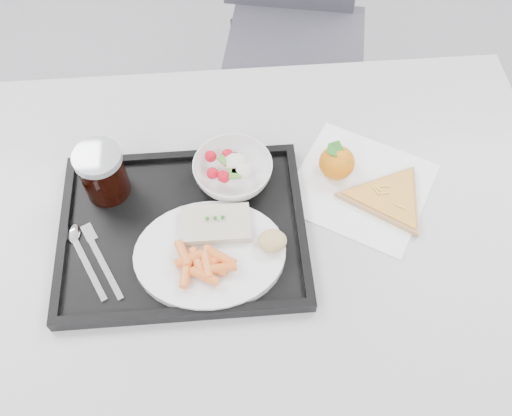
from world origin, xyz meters
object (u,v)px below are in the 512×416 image
at_px(tangerine, 337,163).
at_px(pizza_slice, 389,198).
at_px(dinner_plate, 210,254).
at_px(salad_bowl, 233,171).
at_px(tray, 183,231).
at_px(cola_glass, 103,172).
at_px(table, 253,235).
at_px(chair, 293,10).

height_order(tangerine, pizza_slice, tangerine).
height_order(dinner_plate, salad_bowl, salad_bowl).
height_order(tray, cola_glass, cola_glass).
xyz_separation_m(table, salad_bowl, (-0.03, 0.08, 0.11)).
bearing_deg(salad_bowl, dinner_plate, -106.75).
distance_m(table, chair, 0.89).
height_order(dinner_plate, tangerine, tangerine).
distance_m(tray, salad_bowl, 0.15).
height_order(tray, salad_bowl, salad_bowl).
bearing_deg(pizza_slice, chair, 95.03).
bearing_deg(dinner_plate, salad_bowl, 73.25).
bearing_deg(cola_glass, tangerine, 1.98).
bearing_deg(tray, chair, 70.19).
xyz_separation_m(tray, cola_glass, (-0.14, 0.10, 0.06)).
distance_m(salad_bowl, tangerine, 0.20).
bearing_deg(table, tray, -168.93).
relative_size(chair, dinner_plate, 3.44).
relative_size(dinner_plate, cola_glass, 2.50).
bearing_deg(tangerine, table, -152.43).
distance_m(table, dinner_plate, 0.15).
bearing_deg(dinner_plate, cola_glass, 139.55).
distance_m(chair, cola_glass, 0.96).
xyz_separation_m(chair, tray, (-0.32, -0.89, 0.22)).
distance_m(chair, tray, 0.97).
height_order(chair, dinner_plate, chair).
relative_size(dinner_plate, salad_bowl, 1.78).
xyz_separation_m(chair, dinner_plate, (-0.27, -0.95, 0.24)).
xyz_separation_m(tangerine, pizza_slice, (0.09, -0.07, -0.02)).
relative_size(salad_bowl, pizza_slice, 0.63).
bearing_deg(tangerine, cola_glass, -178.02).
height_order(table, pizza_slice, pizza_slice).
bearing_deg(pizza_slice, salad_bowl, 167.29).
bearing_deg(cola_glass, tray, -35.32).
relative_size(tray, salad_bowl, 2.96).
bearing_deg(pizza_slice, tray, -174.06).
height_order(salad_bowl, pizza_slice, salad_bowl).
xyz_separation_m(salad_bowl, cola_glass, (-0.24, -0.01, 0.03)).
distance_m(dinner_plate, cola_glass, 0.25).
distance_m(table, tray, 0.15).
relative_size(chair, pizza_slice, 3.85).
distance_m(tray, tangerine, 0.32).
xyz_separation_m(salad_bowl, pizza_slice, (0.30, -0.07, -0.03)).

